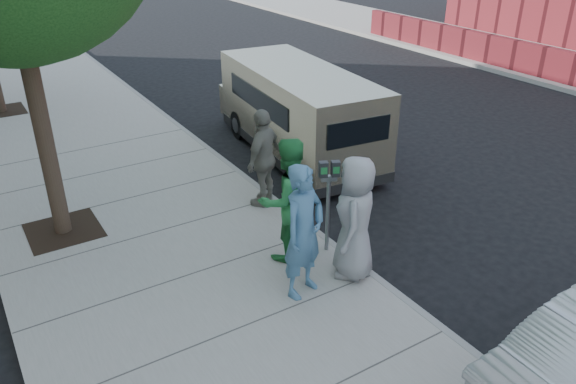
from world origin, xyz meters
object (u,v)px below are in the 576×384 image
at_px(parking_meter, 329,187).
at_px(person_officer, 304,232).
at_px(van, 297,110).
at_px(person_green_shirt, 288,200).
at_px(person_gray_shirt, 355,218).
at_px(person_striped_polo, 264,158).

xyz_separation_m(parking_meter, person_officer, (-0.95, -0.73, -0.13)).
xyz_separation_m(van, person_green_shirt, (-2.60, -3.77, 0.09)).
bearing_deg(person_gray_shirt, parking_meter, -140.38).
relative_size(van, person_striped_polo, 2.99).
height_order(van, person_green_shirt, person_green_shirt).
bearing_deg(person_green_shirt, person_gray_shirt, 125.14).
relative_size(parking_meter, person_officer, 0.78).
bearing_deg(person_striped_polo, person_green_shirt, 39.13).
height_order(person_green_shirt, person_gray_shirt, person_green_shirt).
xyz_separation_m(parking_meter, person_green_shirt, (-0.64, 0.18, -0.13)).
height_order(person_officer, person_green_shirt, person_green_shirt).
distance_m(parking_meter, person_striped_polo, 1.97).
bearing_deg(person_striped_polo, van, -167.58).
relative_size(parking_meter, person_green_shirt, 0.78).
bearing_deg(person_gray_shirt, van, -159.65).
xyz_separation_m(person_green_shirt, person_gray_shirt, (0.59, -0.93, -0.05)).
relative_size(parking_meter, van, 0.28).
bearing_deg(person_green_shirt, parking_meter, 166.73).
bearing_deg(person_officer, person_green_shirt, 52.84).
bearing_deg(person_green_shirt, van, -121.87).
bearing_deg(person_officer, person_gray_shirt, -19.43).
xyz_separation_m(person_officer, person_striped_polo, (0.90, 2.69, -0.08)).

